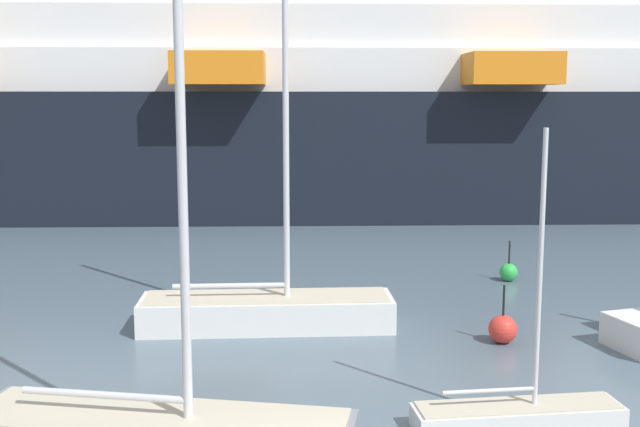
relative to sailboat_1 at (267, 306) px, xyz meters
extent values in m
cube|color=white|center=(-0.01, 0.00, -0.19)|extent=(7.10, 2.05, 0.89)
cube|color=beige|center=(-0.01, 0.00, 0.27)|extent=(6.81, 1.89, 0.04)
cylinder|color=silver|center=(0.55, 0.02, 6.09)|extent=(0.17, 0.17, 11.67)
cylinder|color=silver|center=(-1.03, -0.03, 0.60)|extent=(3.17, 0.23, 0.14)
cube|color=beige|center=(-1.63, -8.06, 0.21)|extent=(6.87, 2.99, 0.04)
cylinder|color=silver|center=(-1.09, -8.17, 5.76)|extent=(0.17, 0.17, 11.14)
cylinder|color=silver|center=(-2.62, -7.87, 0.54)|extent=(3.09, 0.73, 0.13)
cube|color=white|center=(5.16, -6.84, -0.41)|extent=(4.22, 1.35, 0.44)
cube|color=beige|center=(5.16, -6.84, -0.17)|extent=(4.05, 1.25, 0.04)
cylinder|color=silver|center=(5.49, -6.81, 2.52)|extent=(0.10, 0.10, 5.43)
cylinder|color=silver|center=(4.56, -6.90, 0.16)|extent=(1.86, 0.27, 0.08)
sphere|color=green|center=(8.31, 5.40, -0.32)|extent=(0.63, 0.63, 0.63)
cylinder|color=black|center=(8.31, 5.40, 0.40)|extent=(0.06, 0.06, 0.81)
sphere|color=red|center=(6.26, -1.55, -0.26)|extent=(0.75, 0.75, 0.75)
cylinder|color=black|center=(6.26, -1.55, 0.53)|extent=(0.06, 0.06, 0.82)
cube|color=black|center=(-10.01, 25.95, 2.72)|extent=(121.89, 17.65, 6.70)
cube|color=white|center=(-10.01, 25.95, 7.16)|extent=(112.13, 15.56, 2.19)
cube|color=white|center=(-10.01, 25.95, 9.35)|extent=(105.41, 14.63, 2.19)
cube|color=orange|center=(-2.86, 17.11, 7.16)|extent=(4.40, 3.43, 1.53)
cube|color=orange|center=(11.35, 17.18, 7.16)|extent=(4.40, 3.43, 1.53)
camera|label=1|loc=(0.83, -21.25, 5.81)|focal=43.78mm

